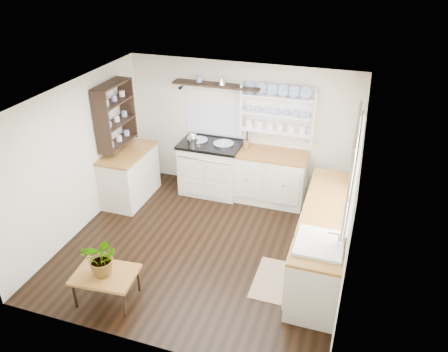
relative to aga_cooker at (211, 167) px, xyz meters
The scene contains 19 objects.
floor 1.70m from the aga_cooker, 74.15° to the right, with size 4.00×3.80×0.01m, color black.
wall_back 0.87m from the aga_cooker, 36.54° to the left, with size 4.00×0.02×2.30m, color beige.
wall_right 2.98m from the aga_cooker, 32.69° to the right, with size 0.02×3.80×2.30m, color beige.
wall_left 2.31m from the aga_cooker, 134.72° to the right, with size 0.02×3.80×2.30m, color beige.
ceiling 2.44m from the aga_cooker, 74.15° to the right, with size 4.00×3.80×0.01m, color white.
window 2.99m from the aga_cooker, 30.66° to the right, with size 0.08×1.55×1.22m.
aga_cooker is the anchor object (origin of this frame).
back_cabinets 1.05m from the aga_cooker, ahead, with size 1.27×0.63×0.90m.
right_cabinets 2.60m from the aga_cooker, 34.41° to the right, with size 0.62×2.43×0.90m.
belfast_sink 3.10m from the aga_cooker, 45.97° to the right, with size 0.55×0.60×0.45m.
left_cabinets 1.42m from the aga_cooker, 151.90° to the right, with size 0.62×1.13×0.90m.
plate_rack 1.56m from the aga_cooker, 15.01° to the left, with size 1.20×0.22×0.90m.
high_shelf 1.44m from the aga_cooker, 77.57° to the left, with size 1.50×0.29×0.16m.
left_shelving 1.88m from the aga_cooker, 154.34° to the right, with size 0.28×0.80×1.05m, color black.
kettle 0.64m from the aga_cooker, 156.85° to the right, with size 0.18×0.18×0.22m, color silver, non-canonical shape.
utensil_crock 0.79m from the aga_cooker, 10.27° to the left, with size 0.10×0.10×0.12m, color brown.
center_table 2.99m from the aga_cooker, 96.39° to the right, with size 0.81×0.61×0.41m.
potted_plant 2.99m from the aga_cooker, 96.39° to the right, with size 0.45×0.39×0.50m, color #3F7233.
floor_rug 2.61m from the aga_cooker, 50.88° to the right, with size 0.55×0.85×0.02m, color #7E6049.
Camera 1 is at (1.91, -4.89, 4.05)m, focal length 35.00 mm.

